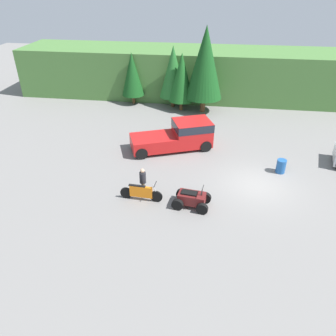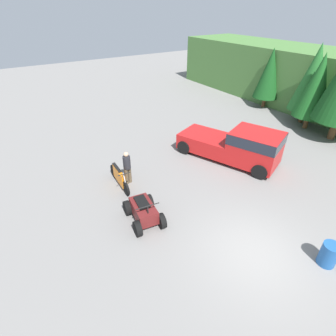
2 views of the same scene
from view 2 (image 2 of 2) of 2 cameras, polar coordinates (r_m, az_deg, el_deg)
ground_plane at (r=10.40m, az=18.41°, el=-17.20°), size 80.00×80.00×0.00m
tree_left at (r=23.99m, az=21.22°, el=18.64°), size 2.09×2.09×4.74m
tree_mid_left at (r=21.61m, az=29.01°, el=16.77°), size 2.42×2.42×5.50m
tree_mid_right at (r=20.60m, az=29.68°, el=15.25°), size 2.23×2.23×5.08m
pickup_truck_red at (r=14.94m, az=15.06°, el=4.91°), size 5.97×3.99×1.98m
dirt_bike at (r=12.91m, az=-10.56°, el=-1.97°), size 2.40×0.60×1.15m
quad_atv at (r=10.83m, az=-5.34°, el=-9.40°), size 2.10×1.47×1.17m
rider_person at (r=12.78m, az=-8.88°, el=0.30°), size 0.43×0.43×1.74m
steel_barrel at (r=10.78m, az=31.61°, el=-15.74°), size 0.58×0.58×0.88m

